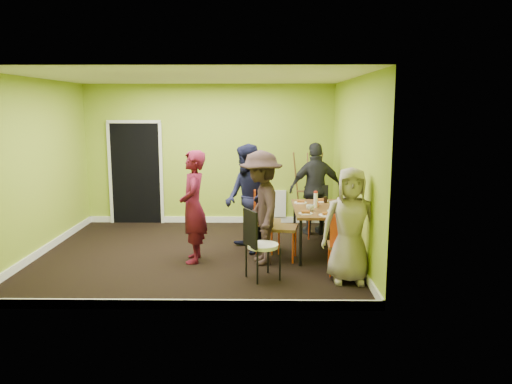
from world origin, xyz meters
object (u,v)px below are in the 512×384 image
at_px(chair_left_near, 276,221).
at_px(thermos, 316,200).
at_px(chair_bentwood, 258,241).
at_px(chair_back_end, 317,200).
at_px(person_left_far, 248,198).
at_px(person_front_end, 350,225).
at_px(blue_bottle, 343,206).
at_px(orange_bottle, 317,204).
at_px(chair_front_end, 342,240).
at_px(person_left_near, 261,208).
at_px(dining_table, 322,211).
at_px(easel, 307,190).
at_px(chair_left_far, 262,216).
at_px(person_standing, 193,207).
at_px(person_back_end, 316,189).

relative_size(chair_left_near, thermos, 4.53).
bearing_deg(chair_bentwood, chair_back_end, 128.40).
distance_m(chair_back_end, chair_bentwood, 2.63).
distance_m(person_left_far, person_front_end, 2.02).
xyz_separation_m(blue_bottle, orange_bottle, (-0.36, 0.42, -0.05)).
distance_m(chair_front_end, person_left_near, 1.31).
height_order(person_left_far, person_left_near, person_left_far).
height_order(chair_left_near, blue_bottle, chair_left_near).
relative_size(chair_back_end, blue_bottle, 5.31).
distance_m(dining_table, chair_left_near, 0.82).
xyz_separation_m(easel, orange_bottle, (0.01, -1.75, 0.05)).
xyz_separation_m(chair_left_far, chair_left_near, (0.22, -0.44, 0.02)).
distance_m(chair_front_end, person_standing, 2.28).
bearing_deg(person_left_near, orange_bottle, 116.76).
xyz_separation_m(chair_bentwood, blue_bottle, (1.31, 0.97, 0.29)).
distance_m(thermos, blue_bottle, 0.51).
xyz_separation_m(chair_front_end, person_standing, (-2.16, 0.65, 0.35)).
xyz_separation_m(chair_bentwood, thermos, (0.91, 1.29, 0.32)).
bearing_deg(blue_bottle, easel, 99.61).
distance_m(chair_left_far, chair_bentwood, 1.38).
bearing_deg(chair_left_near, person_standing, -74.77).
bearing_deg(dining_table, person_standing, -166.97).
relative_size(chair_back_end, orange_bottle, 11.61).
bearing_deg(chair_back_end, chair_left_far, 48.90).
height_order(chair_bentwood, person_left_near, person_left_near).
xyz_separation_m(thermos, blue_bottle, (0.40, -0.32, -0.03)).
relative_size(easel, thermos, 6.22).
relative_size(chair_left_far, easel, 0.70).
xyz_separation_m(person_standing, person_front_end, (2.23, -0.89, -0.07)).
distance_m(chair_left_far, person_standing, 1.22).
height_order(chair_back_end, thermos, thermos).
bearing_deg(person_left_far, person_front_end, 20.23).
bearing_deg(orange_bottle, chair_front_end, -79.81).
distance_m(chair_back_end, easel, 0.76).
distance_m(orange_bottle, person_front_end, 1.49).
bearing_deg(person_front_end, chair_left_far, 132.43).
distance_m(person_left_far, person_back_end, 1.68).
distance_m(person_standing, person_front_end, 2.40).
bearing_deg(thermos, dining_table, -2.05).
height_order(dining_table, person_front_end, person_front_end).
relative_size(thermos, blue_bottle, 1.36).
distance_m(blue_bottle, orange_bottle, 0.56).
height_order(chair_left_near, chair_back_end, chair_left_near).
height_order(chair_left_near, person_left_far, person_left_far).
bearing_deg(dining_table, chair_left_near, -155.38).
distance_m(chair_bentwood, easel, 3.29).
bearing_deg(thermos, orange_bottle, 70.56).
height_order(chair_left_near, person_front_end, person_front_end).
distance_m(chair_back_end, orange_bottle, 1.02).
xyz_separation_m(chair_back_end, thermos, (-0.16, -1.11, 0.21)).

